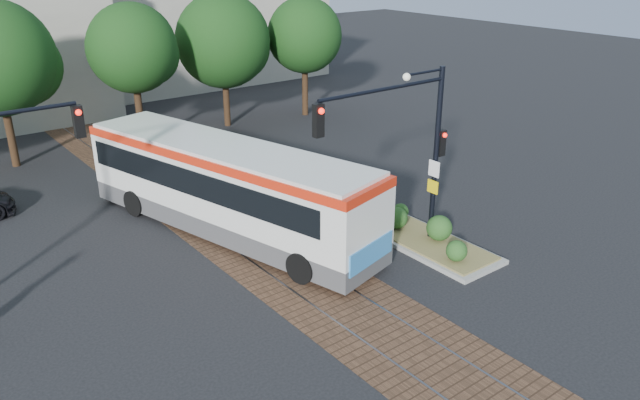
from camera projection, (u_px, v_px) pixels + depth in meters
The scene contains 7 objects.
ground at pixel (301, 276), 19.92m from camera, with size 120.00×120.00×0.00m, color black.
trackbed at pixel (237, 233), 22.84m from camera, with size 3.60×40.00×0.02m.
tree_row at pixel (124, 51), 30.73m from camera, with size 26.40×5.60×7.67m.
warehouses at pixel (24, 45), 39.15m from camera, with size 40.00×13.00×8.00m.
city_bus at pixel (226, 184), 22.28m from camera, with size 5.61×12.68×3.33m.
traffic_island at pixel (427, 236), 21.86m from camera, with size 2.20×5.20×1.13m.
signal_pole_main at pixel (412, 135), 19.92m from camera, with size 5.49×0.46×6.00m.
Camera 1 is at (-10.19, -14.19, 9.91)m, focal length 35.00 mm.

